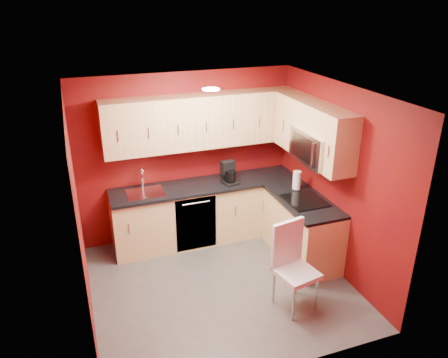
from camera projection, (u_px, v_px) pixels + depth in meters
floor at (220, 285)px, 5.67m from camera, size 3.20×3.20×0.00m
ceiling at (220, 93)px, 4.68m from camera, size 3.20×3.20×0.00m
wall_back at (187, 157)px, 6.47m from camera, size 3.20×0.00×3.20m
wall_front at (276, 267)px, 3.88m from camera, size 3.20×0.00×3.20m
wall_left at (79, 220)px, 4.67m from camera, size 0.00×3.00×3.00m
wall_right at (336, 180)px, 5.67m from camera, size 0.00×3.00×3.00m
base_cabinets_back at (207, 212)px, 6.59m from camera, size 2.80×0.60×0.87m
base_cabinets_right at (302, 230)px, 6.11m from camera, size 0.60×1.30×0.87m
countertop_back at (206, 185)px, 6.40m from camera, size 2.80×0.63×0.04m
countertop_right at (304, 201)px, 5.92m from camera, size 0.63×1.27×0.04m
upper_cabinets_back at (202, 121)px, 6.15m from camera, size 2.80×0.35×0.75m
upper_cabinets_right at (311, 125)px, 5.75m from camera, size 0.35×1.55×0.75m
microwave at (317, 147)px, 5.62m from camera, size 0.42×0.76×0.42m
cooktop at (305, 200)px, 5.88m from camera, size 0.50×0.55×0.01m
sink at (145, 190)px, 6.12m from camera, size 0.52×0.42×0.35m
dishwasher_front at (196, 224)px, 6.27m from camera, size 0.60×0.02×0.82m
downlight at (211, 89)px, 4.94m from camera, size 0.20×0.20×0.01m
coffee_maker at (230, 173)px, 6.35m from camera, size 0.24×0.30×0.33m
napkin_holder at (225, 177)px, 6.48m from camera, size 0.15×0.15×0.13m
paper_towel at (297, 180)px, 6.17m from camera, size 0.16×0.16×0.27m
dining_chair at (297, 269)px, 5.08m from camera, size 0.51×0.53×1.07m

